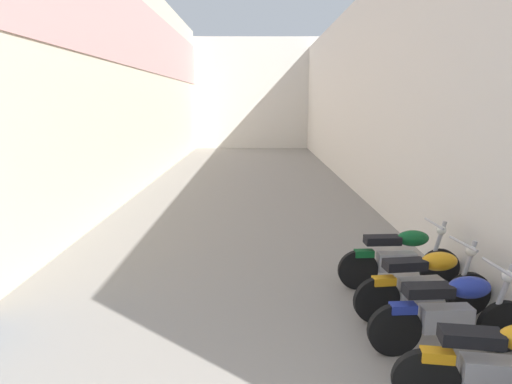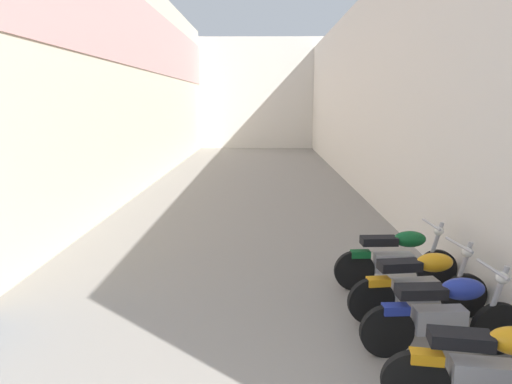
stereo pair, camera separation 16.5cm
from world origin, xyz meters
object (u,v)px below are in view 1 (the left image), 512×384
Objects in this scene: motorcycle_fourth at (423,282)px; motorcycle_fifth at (399,256)px; motorcycle_second at (501,366)px; motorcycle_third at (450,311)px.

motorcycle_fourth is 1.00× the size of motorcycle_fifth.
motorcycle_fifth is (0.00, 2.79, 0.00)m from motorcycle_second.
motorcycle_second is 1.81m from motorcycle_fourth.
motorcycle_second is 1.03m from motorcycle_third.
motorcycle_third is 0.79m from motorcycle_fourth.
motorcycle_third is at bearing -89.99° from motorcycle_fourth.
motorcycle_second is 1.00× the size of motorcycle_third.
motorcycle_fourth is at bearing 90.01° from motorcycle_third.
motorcycle_fifth is at bearing 90.00° from motorcycle_second.
motorcycle_second is 1.00× the size of motorcycle_fourth.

